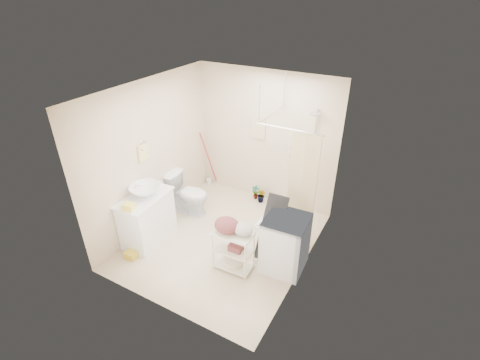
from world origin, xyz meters
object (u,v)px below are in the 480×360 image
(toilet, at_px, (188,193))
(washing_machine, at_px, (285,243))
(vanity, at_px, (147,218))
(laundry_rack, at_px, (233,247))

(toilet, relative_size, washing_machine, 0.89)
(vanity, distance_m, toilet, 1.00)
(laundry_rack, bearing_deg, washing_machine, 29.21)
(vanity, xyz_separation_m, washing_machine, (2.30, 0.49, 0.03))
(laundry_rack, bearing_deg, vanity, -178.88)
(toilet, xyz_separation_m, washing_machine, (2.18, -0.51, 0.05))
(washing_machine, bearing_deg, toilet, 163.88)
(vanity, relative_size, toilet, 1.20)
(toilet, height_order, washing_machine, washing_machine)
(vanity, xyz_separation_m, laundry_rack, (1.63, 0.08, -0.02))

